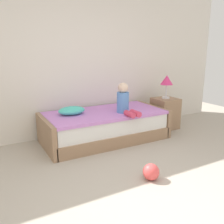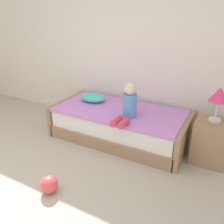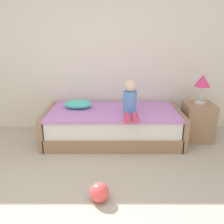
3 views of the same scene
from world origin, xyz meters
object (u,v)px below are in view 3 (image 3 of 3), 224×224
nightstand (196,121)px  child_figure (129,101)px  table_lamp (201,82)px  pillow (77,104)px  bed (112,125)px  toy_ball (99,192)px

nightstand → child_figure: size_ratio=1.18×
table_lamp → pillow: table_lamp is taller
table_lamp → bed: bearing=-179.2°
nightstand → child_figure: (-1.10, -0.25, 0.40)m
toy_ball → child_figure: bearing=72.8°
bed → nightstand: bearing=0.8°
table_lamp → child_figure: bearing=-167.4°
bed → child_figure: (0.25, -0.23, 0.46)m
child_figure → toy_ball: 1.45m
pillow → bed: bearing=-10.2°
bed → nightstand: nightstand is taller
pillow → nightstand: bearing=-2.4°
table_lamp → toy_ball: bearing=-134.8°
bed → toy_ball: size_ratio=10.49×
bed → table_lamp: 1.52m
child_figure → pillow: (-0.80, 0.33, -0.14)m
bed → toy_ball: 1.50m
bed → table_lamp: size_ratio=4.69×
nightstand → child_figure: bearing=-167.4°
table_lamp → pillow: 1.94m
toy_ball → table_lamp: bearing=45.2°
bed → table_lamp: (1.35, 0.02, 0.69)m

